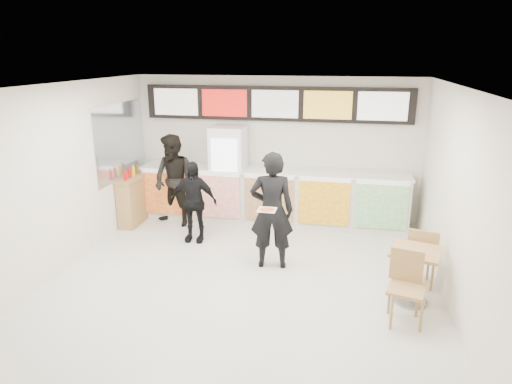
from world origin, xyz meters
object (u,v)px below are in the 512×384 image
(drinks_fridge, at_px, (228,174))
(cafe_table, at_px, (414,266))
(customer_main, at_px, (272,211))
(customer_left, at_px, (174,181))
(customer_mid, at_px, (193,202))
(condiment_ledge, at_px, (133,200))
(service_counter, at_px, (272,196))

(drinks_fridge, xyz_separation_m, cafe_table, (3.43, -2.85, -0.44))
(customer_main, bearing_deg, cafe_table, 152.27)
(customer_main, xyz_separation_m, customer_left, (-2.28, 1.53, -0.04))
(customer_mid, height_order, condiment_ledge, customer_mid)
(service_counter, height_order, drinks_fridge, drinks_fridge)
(service_counter, distance_m, cafe_table, 3.78)
(service_counter, height_order, customer_main, customer_main)
(customer_main, xyz_separation_m, customer_mid, (-1.62, 0.80, -0.21))
(customer_mid, bearing_deg, service_counter, 43.33)
(customer_left, bearing_deg, condiment_ledge, -149.75)
(customer_left, bearing_deg, cafe_table, -4.56)
(service_counter, bearing_deg, customer_main, -80.76)
(customer_mid, relative_size, cafe_table, 0.91)
(service_counter, relative_size, customer_mid, 3.59)
(drinks_fridge, bearing_deg, condiment_ledge, -160.32)
(customer_main, distance_m, customer_mid, 1.82)
(cafe_table, xyz_separation_m, condiment_ledge, (-5.32, 2.18, -0.05))
(service_counter, xyz_separation_m, customer_main, (0.34, -2.08, 0.41))
(service_counter, xyz_separation_m, customer_mid, (-1.29, -1.28, 0.20))
(customer_mid, xyz_separation_m, condiment_ledge, (-1.53, 0.62, -0.26))
(customer_left, xyz_separation_m, cafe_table, (4.44, -2.30, -0.38))
(service_counter, xyz_separation_m, condiment_ledge, (-2.82, -0.66, -0.06))
(drinks_fridge, bearing_deg, service_counter, -0.99)
(drinks_fridge, xyz_separation_m, customer_main, (1.27, -2.09, -0.02))
(drinks_fridge, distance_m, customer_mid, 1.36)
(customer_mid, relative_size, condiment_ledge, 1.30)
(customer_main, bearing_deg, drinks_fridge, -67.03)
(drinks_fridge, bearing_deg, cafe_table, -39.72)
(service_counter, bearing_deg, customer_left, -164.36)
(customer_main, distance_m, condiment_ledge, 3.49)
(customer_mid, distance_m, condiment_ledge, 1.68)
(customer_main, relative_size, customer_left, 1.04)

